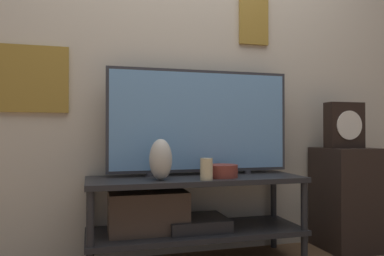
{
  "coord_description": "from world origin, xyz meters",
  "views": [
    {
      "loc": [
        -0.62,
        -1.89,
        0.79
      ],
      "look_at": [
        -0.03,
        0.26,
        0.82
      ],
      "focal_mm": 35.0,
      "sensor_mm": 36.0,
      "label": 1
    }
  ],
  "objects": [
    {
      "name": "side_table",
      "position": [
        1.08,
        0.3,
        0.34
      ],
      "size": [
        0.35,
        0.37,
        0.69
      ],
      "color": "black",
      "rests_on": "ground_plane"
    },
    {
      "name": "mantel_clock",
      "position": [
        1.05,
        0.28,
        0.84
      ],
      "size": [
        0.26,
        0.11,
        0.31
      ],
      "color": "black",
      "rests_on": "side_table"
    },
    {
      "name": "vase_wide_bowl",
      "position": [
        0.14,
        0.2,
        0.56
      ],
      "size": [
        0.19,
        0.19,
        0.07
      ],
      "color": "brown",
      "rests_on": "media_console"
    },
    {
      "name": "media_console",
      "position": [
        -0.11,
        0.26,
        0.33
      ],
      "size": [
        1.29,
        0.44,
        0.53
      ],
      "color": "#232326",
      "rests_on": "ground_plane"
    },
    {
      "name": "vase_urn_stoneware",
      "position": [
        -0.23,
        0.17,
        0.64
      ],
      "size": [
        0.13,
        0.13,
        0.23
      ],
      "color": "beige",
      "rests_on": "media_console"
    },
    {
      "name": "candle_jar",
      "position": [
        0.02,
        0.11,
        0.59
      ],
      "size": [
        0.07,
        0.07,
        0.12
      ],
      "color": "beige",
      "rests_on": "media_console"
    },
    {
      "name": "television",
      "position": [
        0.06,
        0.36,
        0.86
      ],
      "size": [
        1.16,
        0.05,
        0.66
      ],
      "color": "#333338",
      "rests_on": "media_console"
    },
    {
      "name": "wall_back",
      "position": [
        -0.0,
        0.53,
        1.35
      ],
      "size": [
        6.4,
        0.08,
        2.7
      ],
      "color": "beige",
      "rests_on": "ground_plane"
    }
  ]
}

